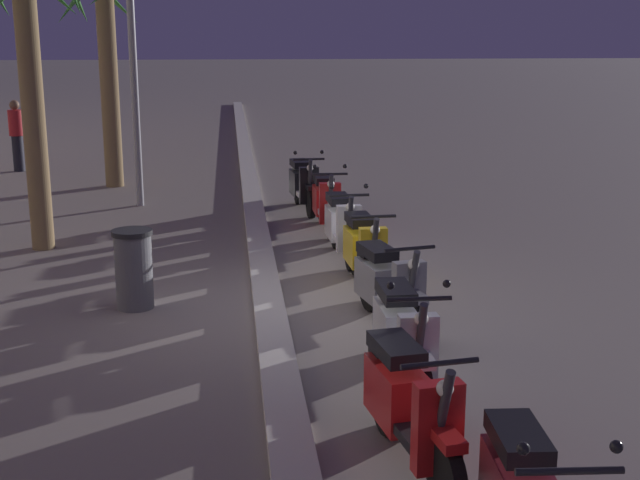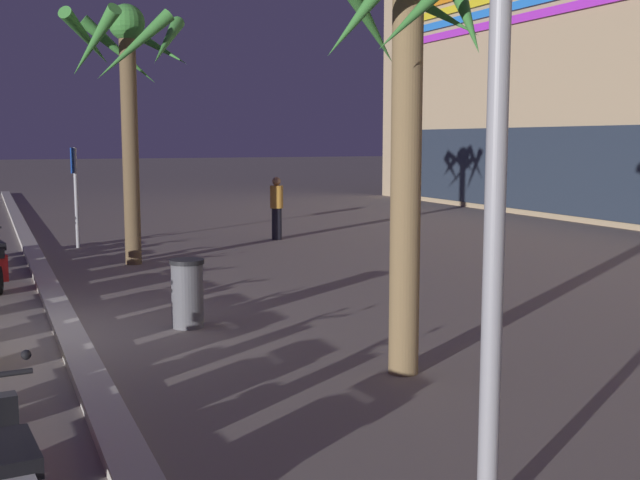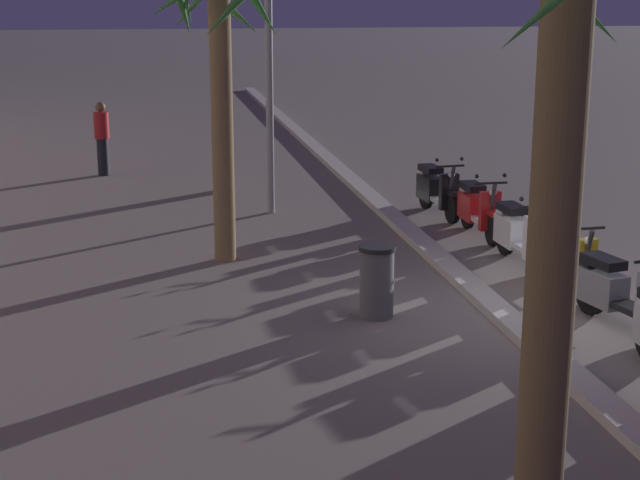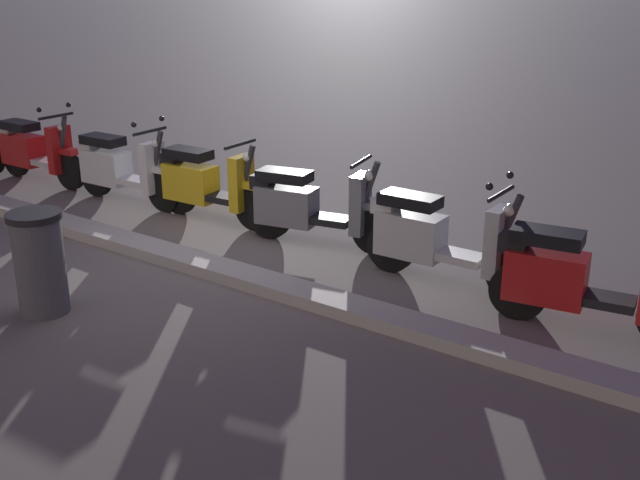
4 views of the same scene
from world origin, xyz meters
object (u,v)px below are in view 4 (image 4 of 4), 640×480
scooter_red_last_in_row (577,280)px  scooter_white_lead_nearest (120,168)px  litter_bin (40,262)px  scooter_silver_gap_after_mid (436,238)px  scooter_yellow_mid_centre (206,184)px  scooter_grey_tail_end (309,206)px  scooter_red_second_in_line (34,150)px

scooter_red_last_in_row → scooter_white_lead_nearest: bearing=-2.9°
scooter_red_last_in_row → scooter_white_lead_nearest: 6.18m
scooter_red_last_in_row → litter_bin: size_ratio=1.85×
scooter_red_last_in_row → litter_bin: 4.72m
scooter_silver_gap_after_mid → scooter_yellow_mid_centre: 3.24m
scooter_grey_tail_end → scooter_yellow_mid_centre: size_ratio=1.04×
scooter_red_last_in_row → scooter_red_second_in_line: scooter_red_second_in_line is taller
scooter_yellow_mid_centre → litter_bin: scooter_yellow_mid_centre is taller
scooter_grey_tail_end → scooter_red_last_in_row: bearing=172.4°
scooter_red_last_in_row → scooter_grey_tail_end: size_ratio=0.98×
scooter_red_second_in_line → scooter_silver_gap_after_mid: bearing=179.7°
scooter_red_last_in_row → scooter_yellow_mid_centre: bearing=-4.9°
scooter_red_second_in_line → scooter_red_last_in_row: bearing=178.0°
scooter_yellow_mid_centre → scooter_white_lead_nearest: bearing=3.6°
scooter_grey_tail_end → litter_bin: (0.89, 2.87, 0.04)m
scooter_silver_gap_after_mid → litter_bin: 3.72m
scooter_white_lead_nearest → litter_bin: (-2.14, 2.76, 0.02)m
scooter_yellow_mid_centre → scooter_white_lead_nearest: (1.46, 0.09, 0.00)m
scooter_yellow_mid_centre → litter_bin: (-0.68, 2.85, 0.02)m
scooter_yellow_mid_centre → scooter_grey_tail_end: bearing=-179.4°
scooter_grey_tail_end → scooter_white_lead_nearest: scooter_white_lead_nearest is taller
scooter_grey_tail_end → scooter_white_lead_nearest: 3.03m
scooter_silver_gap_after_mid → scooter_grey_tail_end: size_ratio=1.02×
scooter_silver_gap_after_mid → scooter_grey_tail_end: scooter_silver_gap_after_mid is taller
scooter_silver_gap_after_mid → scooter_grey_tail_end: (1.68, -0.17, -0.01)m
scooter_grey_tail_end → scooter_white_lead_nearest: size_ratio=1.00×
scooter_red_last_in_row → scooter_silver_gap_after_mid: 1.49m
scooter_grey_tail_end → scooter_yellow_mid_centre: 1.56m
scooter_red_second_in_line → litter_bin: scooter_red_second_in_line is taller
scooter_red_last_in_row → scooter_silver_gap_after_mid: size_ratio=0.96×
scooter_red_last_in_row → scooter_red_second_in_line: 8.00m
scooter_silver_gap_after_mid → scooter_yellow_mid_centre: size_ratio=1.06×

